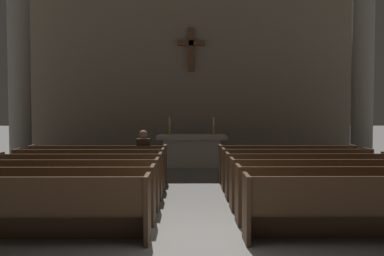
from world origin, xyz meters
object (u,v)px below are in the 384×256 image
object	(u,v)px
pew_right_row_4	(308,176)
candlestick_left	(169,129)
pew_left_row_5	(90,170)
column_left_second	(19,74)
pew_right_row_6	(286,164)
pew_left_row_3	(66,184)
lone_worshipper	(144,155)
pew_left_row_6	(99,164)
pew_right_row_5	(296,169)
pew_left_row_4	(79,176)
pew_right_row_3	(322,184)
pew_right_row_2	(341,194)
pew_left_row_1	(27,209)
candlestick_right	(214,129)
altar	(192,150)
pew_left_row_2	(50,195)
column_right_second	(363,74)

from	to	relation	value
pew_right_row_4	candlestick_left	bearing A→B (deg)	121.22
pew_left_row_5	column_left_second	xyz separation A→B (m)	(-2.90, 3.55, 2.42)
candlestick_left	pew_right_row_6	bearing A→B (deg)	-45.37
pew_left_row_3	column_left_second	xyz separation A→B (m)	(-2.90, 5.48, 2.42)
column_left_second	lone_worshipper	xyz separation A→B (m)	(4.02, -2.55, -2.21)
pew_left_row_6	candlestick_left	xyz separation A→B (m)	(1.63, 3.07, 0.71)
pew_right_row_5	pew_left_row_3	bearing A→B (deg)	-157.51
pew_left_row_4	pew_right_row_3	distance (m)	4.75
pew_right_row_6	pew_right_row_4	bearing A→B (deg)	-90.00
pew_right_row_2	pew_right_row_3	xyz separation A→B (m)	(0.00, 0.96, 0.00)
lone_worshipper	pew_right_row_6	bearing A→B (deg)	-0.62
pew_right_row_2	pew_right_row_4	world-z (taller)	same
pew_left_row_1	pew_right_row_2	size ratio (longest dim) A/B	1.00
pew_right_row_4	pew_right_row_5	bearing A→B (deg)	90.00
pew_right_row_5	candlestick_right	world-z (taller)	candlestick_right
pew_right_row_2	lone_worshipper	bearing A→B (deg)	132.29
pew_right_row_6	candlestick_left	xyz separation A→B (m)	(-3.03, 3.07, 0.71)
pew_left_row_1	candlestick_left	size ratio (longest dim) A/B	5.97
pew_right_row_2	pew_right_row_6	bearing A→B (deg)	90.00
pew_right_row_2	pew_left_row_6	bearing A→B (deg)	140.37
pew_right_row_2	pew_left_row_4	bearing A→B (deg)	157.51
pew_left_row_6	altar	xyz separation A→B (m)	(2.33, 3.07, 0.06)
pew_left_row_1	pew_right_row_6	distance (m)	6.70
pew_left_row_3	altar	bearing A→B (deg)	68.66
pew_left_row_2	pew_right_row_4	bearing A→B (deg)	22.49
pew_left_row_4	column_left_second	distance (m)	5.89
pew_left_row_6	lone_worshipper	xyz separation A→B (m)	(1.11, 0.04, 0.22)
pew_right_row_4	altar	world-z (taller)	altar
altar	pew_left_row_3	bearing A→B (deg)	-111.34
pew_right_row_4	column_right_second	bearing A→B (deg)	57.28
pew_right_row_4	lone_worshipper	size ratio (longest dim) A/B	2.53
pew_left_row_5	column_left_second	world-z (taller)	column_left_second
pew_left_row_1	pew_right_row_5	distance (m)	6.04
pew_left_row_2	pew_left_row_1	bearing A→B (deg)	-90.00
column_left_second	pew_right_row_3	bearing A→B (deg)	-35.95
pew_right_row_6	column_left_second	xyz separation A→B (m)	(-7.56, 2.59, 2.42)
column_left_second	candlestick_right	size ratio (longest dim) A/B	10.66
column_left_second	candlestick_right	distance (m)	6.19
pew_right_row_3	column_right_second	distance (m)	6.66
pew_left_row_1	lone_worshipper	size ratio (longest dim) A/B	2.53
pew_left_row_4	pew_right_row_3	bearing A→B (deg)	-11.70
pew_right_row_3	column_left_second	bearing A→B (deg)	144.05
pew_left_row_4	pew_right_row_2	world-z (taller)	same
pew_left_row_3	pew_right_row_6	size ratio (longest dim) A/B	1.00
pew_left_row_4	pew_left_row_6	bearing A→B (deg)	90.00
pew_left_row_4	altar	bearing A→B (deg)	65.01
pew_left_row_3	candlestick_right	world-z (taller)	candlestick_right
pew_left_row_4	pew_left_row_6	distance (m)	1.93
altar	pew_right_row_4	bearing A→B (deg)	-65.01
pew_right_row_3	pew_right_row_5	size ratio (longest dim) A/B	1.00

